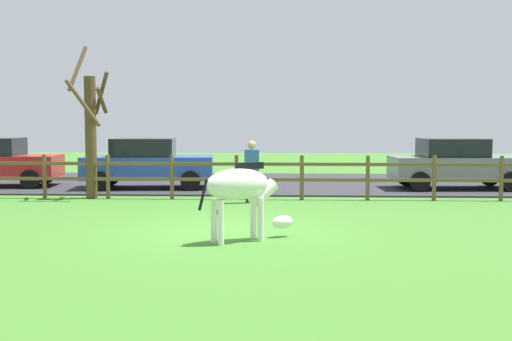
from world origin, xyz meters
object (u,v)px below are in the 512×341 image
bare_tree (91,130)px  visitor_near_fence (252,168)px  crow_on_grass (215,212)px  parked_car_blue (147,163)px  zebra (242,190)px  parked_car_grey (456,163)px

bare_tree → visitor_near_fence: (4.51, -0.78, -0.99)m
crow_on_grass → visitor_near_fence: (0.68, 2.58, 0.78)m
bare_tree → crow_on_grass: bearing=-41.2°
bare_tree → crow_on_grass: bare_tree is taller
bare_tree → visitor_near_fence: bare_tree is taller
bare_tree → crow_on_grass: 5.40m
parked_car_blue → visitor_near_fence: 4.58m
bare_tree → zebra: bearing=-52.9°
bare_tree → zebra: (4.61, -6.09, -0.97)m
parked_car_grey → parked_car_blue: size_ratio=0.98×
zebra → visitor_near_fence: bearing=91.1°
zebra → visitor_near_fence: visitor_near_fence is taller
zebra → visitor_near_fence: size_ratio=1.04×
bare_tree → parked_car_blue: bearing=64.5°
zebra → crow_on_grass: 2.95m
crow_on_grass → zebra: bearing=-74.1°
parked_car_blue → visitor_near_fence: size_ratio=2.53×
zebra → parked_car_grey: (6.06, 8.58, -0.08)m
crow_on_grass → parked_car_blue: (-2.76, 5.61, 0.72)m
bare_tree → crow_on_grass: (3.84, -3.36, -1.77)m
bare_tree → parked_car_blue: size_ratio=1.03×
parked_car_grey → parked_car_blue: 9.59m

